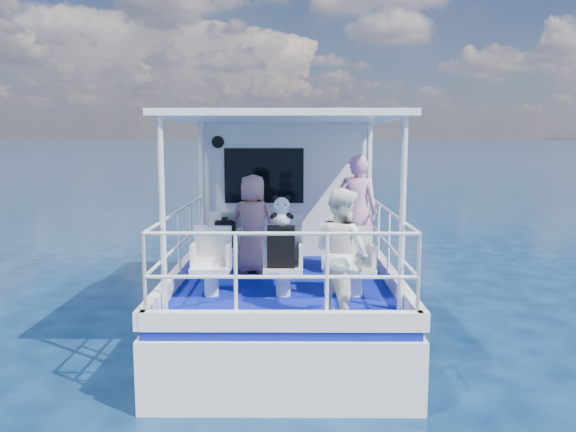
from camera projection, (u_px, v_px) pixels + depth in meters
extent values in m
plane|color=#071833|center=(284.00, 334.00, 8.25)|extent=(2000.00, 2000.00, 0.00)
cube|color=white|center=(285.00, 313.00, 9.24)|extent=(3.00, 7.00, 1.60)
cube|color=#091289|center=(285.00, 263.00, 9.12)|extent=(2.90, 6.90, 0.10)
cube|color=white|center=(286.00, 186.00, 10.25)|extent=(2.85, 2.00, 2.20)
cube|color=white|center=(284.00, 117.00, 7.62)|extent=(3.00, 3.20, 0.08)
cylinder|color=white|center=(162.00, 215.00, 6.30)|extent=(0.07, 0.07, 2.20)
cylinder|color=white|center=(403.00, 215.00, 6.28)|extent=(0.07, 0.07, 2.20)
cylinder|color=white|center=(203.00, 191.00, 9.17)|extent=(0.07, 0.07, 2.20)
cylinder|color=white|center=(368.00, 191.00, 9.16)|extent=(0.07, 0.07, 2.20)
cube|color=silver|center=(224.00, 259.00, 8.30)|extent=(0.48, 0.46, 0.38)
cube|color=silver|center=(284.00, 259.00, 8.30)|extent=(0.48, 0.46, 0.38)
cube|color=silver|center=(345.00, 259.00, 8.29)|extent=(0.48, 0.46, 0.38)
cube|color=silver|center=(211.00, 281.00, 7.02)|extent=(0.48, 0.46, 0.38)
cube|color=silver|center=(283.00, 281.00, 7.01)|extent=(0.48, 0.46, 0.38)
cube|color=silver|center=(355.00, 281.00, 7.00)|extent=(0.48, 0.46, 0.38)
imported|color=tan|center=(253.00, 224.00, 8.13)|extent=(0.61, 0.50, 1.45)
imported|color=pink|center=(357.00, 212.00, 8.43)|extent=(0.70, 0.53, 1.72)
imported|color=white|center=(341.00, 253.00, 6.10)|extent=(0.84, 0.88, 1.43)
cube|color=black|center=(226.00, 234.00, 8.21)|extent=(0.29, 0.16, 0.38)
cube|color=black|center=(281.00, 247.00, 6.90)|extent=(0.34, 0.19, 0.51)
cube|color=black|center=(225.00, 219.00, 8.19)|extent=(0.09, 0.05, 0.05)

